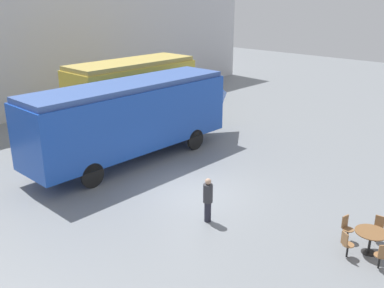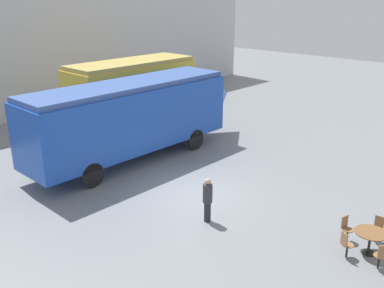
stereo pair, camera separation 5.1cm
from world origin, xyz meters
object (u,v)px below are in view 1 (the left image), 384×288
object	(u,v)px
cafe_table_near	(371,236)
visitor_person	(208,198)
passenger_coach_vintage	(132,89)
cafe_chair_0	(378,227)
streamlined_locomotive	(143,112)

from	to	relation	value
cafe_table_near	visitor_person	bearing A→B (deg)	111.49
passenger_coach_vintage	cafe_chair_0	distance (m)	15.30
cafe_table_near	cafe_chair_0	distance (m)	0.87
streamlined_locomotive	passenger_coach_vintage	bearing A→B (deg)	57.54
cafe_table_near	visitor_person	size ratio (longest dim) A/B	0.60
cafe_table_near	visitor_person	distance (m)	5.32
cafe_chair_0	visitor_person	bearing A→B (deg)	-65.83
cafe_table_near	passenger_coach_vintage	bearing A→B (deg)	78.29
cafe_table_near	cafe_chair_0	size ratio (longest dim) A/B	1.13
passenger_coach_vintage	visitor_person	size ratio (longest dim) A/B	4.60
cafe_chair_0	streamlined_locomotive	bearing A→B (deg)	-95.76
cafe_chair_0	visitor_person	world-z (taller)	visitor_person
passenger_coach_vintage	streamlined_locomotive	distance (m)	4.27
visitor_person	cafe_table_near	bearing A→B (deg)	-68.51
cafe_table_near	cafe_chair_0	world-z (taller)	cafe_chair_0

